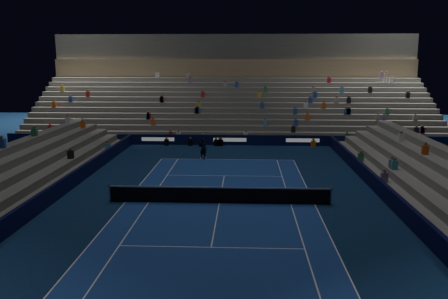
% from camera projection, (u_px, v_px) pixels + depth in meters
% --- Properties ---
extents(ground, '(90.00, 90.00, 0.00)m').
position_uv_depth(ground, '(219.00, 203.00, 26.66)').
color(ground, '#0B2043').
rests_on(ground, ground).
extents(court_surface, '(10.97, 23.77, 0.01)m').
position_uv_depth(court_surface, '(219.00, 203.00, 26.66)').
color(court_surface, navy).
rests_on(court_surface, ground).
extents(sponsor_barrier_far, '(44.00, 0.25, 1.00)m').
position_uv_depth(sponsor_barrier_far, '(230.00, 140.00, 44.71)').
color(sponsor_barrier_far, black).
rests_on(sponsor_barrier_far, ground).
extents(sponsor_barrier_east, '(0.25, 37.00, 1.00)m').
position_uv_depth(sponsor_barrier_east, '(390.00, 197.00, 26.13)').
color(sponsor_barrier_east, black).
rests_on(sponsor_barrier_east, ground).
extents(sponsor_barrier_west, '(0.25, 37.00, 1.00)m').
position_uv_depth(sponsor_barrier_west, '(54.00, 193.00, 27.00)').
color(sponsor_barrier_west, black).
rests_on(sponsor_barrier_west, ground).
extents(grandstand_main, '(44.00, 15.20, 11.20)m').
position_uv_depth(grandstand_main, '(233.00, 102.00, 53.37)').
color(grandstand_main, slate).
rests_on(grandstand_main, ground).
extents(tennis_net, '(12.90, 0.10, 1.10)m').
position_uv_depth(tennis_net, '(219.00, 195.00, 26.57)').
color(tennis_net, '#B2B2B7').
rests_on(tennis_net, ground).
extents(tennis_player, '(0.76, 0.64, 1.76)m').
position_uv_depth(tennis_player, '(203.00, 149.00, 38.35)').
color(tennis_player, black).
rests_on(tennis_player, ground).
extents(broadcast_camera, '(0.46, 0.87, 0.53)m').
position_uv_depth(broadcast_camera, '(201.00, 144.00, 44.07)').
color(broadcast_camera, black).
rests_on(broadcast_camera, ground).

